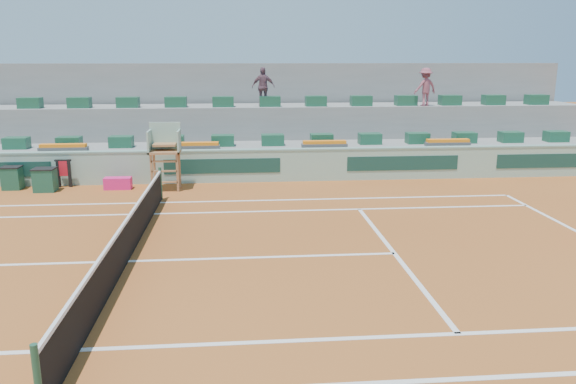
{
  "coord_description": "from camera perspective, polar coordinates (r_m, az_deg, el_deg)",
  "views": [
    {
      "loc": [
        2.69,
        -12.71,
        4.68
      ],
      "look_at": [
        4.0,
        2.5,
        1.0
      ],
      "focal_mm": 35.0,
      "sensor_mm": 36.0,
      "label": 1
    }
  ],
  "objects": [
    {
      "name": "ground",
      "position": [
        13.81,
        -15.96,
        -6.8
      ],
      "size": [
        90.0,
        90.0,
        0.0
      ],
      "primitive_type": "plane",
      "color": "#964B1D",
      "rests_on": "ground"
    },
    {
      "name": "seating_tier_lower",
      "position": [
        23.91,
        -11.32,
        3.47
      ],
      "size": [
        36.0,
        4.0,
        1.2
      ],
      "primitive_type": "cube",
      "color": "gray",
      "rests_on": "ground"
    },
    {
      "name": "seating_tier_upper",
      "position": [
        25.38,
        -11.01,
        5.65
      ],
      "size": [
        36.0,
        2.4,
        2.6
      ],
      "primitive_type": "cube",
      "color": "gray",
      "rests_on": "ground"
    },
    {
      "name": "stadium_back_wall",
      "position": [
        26.86,
        -10.75,
        8.02
      ],
      "size": [
        36.0,
        0.4,
        4.4
      ],
      "primitive_type": "cube",
      "color": "gray",
      "rests_on": "ground"
    },
    {
      "name": "player_bag",
      "position": [
        21.3,
        -16.89,
        0.86
      ],
      "size": [
        0.96,
        0.43,
        0.43
      ],
      "primitive_type": "cube",
      "color": "#F41F7A",
      "rests_on": "ground"
    },
    {
      "name": "spectator_mid",
      "position": [
        24.48,
        -2.52,
        10.62
      ],
      "size": [
        0.99,
        0.44,
        1.67
      ],
      "primitive_type": "imported",
      "rotation": [
        0.0,
        0.0,
        3.11
      ],
      "color": "#6C4856",
      "rests_on": "seating_tier_upper"
    },
    {
      "name": "spectator_right",
      "position": [
        25.48,
        13.77,
        10.33
      ],
      "size": [
        1.18,
        0.89,
        1.63
      ],
      "primitive_type": "imported",
      "rotation": [
        0.0,
        0.0,
        3.44
      ],
      "color": "#8E4754",
      "rests_on": "seating_tier_upper"
    },
    {
      "name": "court_lines",
      "position": [
        13.81,
        -15.97,
        -6.78
      ],
      "size": [
        23.89,
        11.09,
        0.01
      ],
      "color": "white",
      "rests_on": "ground"
    },
    {
      "name": "tennis_net",
      "position": [
        13.64,
        -16.11,
        -4.73
      ],
      "size": [
        0.1,
        11.97,
        1.1
      ],
      "color": "black",
      "rests_on": "ground"
    },
    {
      "name": "advertising_hoarding",
      "position": [
        21.75,
        -11.88,
        2.54
      ],
      "size": [
        36.0,
        0.34,
        1.26
      ],
      "color": "#91B6A2",
      "rests_on": "ground"
    },
    {
      "name": "umpire_chair",
      "position": [
        20.62,
        -12.39,
        4.49
      ],
      "size": [
        1.1,
        0.9,
        2.4
      ],
      "color": "#98623A",
      "rests_on": "ground"
    },
    {
      "name": "seat_row_lower",
      "position": [
        22.9,
        -11.66,
        5.09
      ],
      "size": [
        32.9,
        0.6,
        0.44
      ],
      "color": "#1A5035",
      "rests_on": "seating_tier_lower"
    },
    {
      "name": "seat_row_upper",
      "position": [
        24.63,
        -11.31,
        8.96
      ],
      "size": [
        32.9,
        0.6,
        0.44
      ],
      "color": "#1A5035",
      "rests_on": "seating_tier_upper"
    },
    {
      "name": "flower_planters",
      "position": [
        22.36,
        -15.71,
        4.44
      ],
      "size": [
        26.8,
        0.36,
        0.28
      ],
      "color": "#505050",
      "rests_on": "seating_tier_lower"
    },
    {
      "name": "drink_cooler_a",
      "position": [
        21.8,
        -23.45,
        1.16
      ],
      "size": [
        0.76,
        0.66,
        0.84
      ],
      "color": "#194B36",
      "rests_on": "ground"
    },
    {
      "name": "drink_cooler_b",
      "position": [
        22.63,
        -26.22,
        1.3
      ],
      "size": [
        0.67,
        0.58,
        0.84
      ],
      "color": "#194B36",
      "rests_on": "ground"
    },
    {
      "name": "towel_rack",
      "position": [
        22.2,
        -21.83,
        1.99
      ],
      "size": [
        0.59,
        0.1,
        1.03
      ],
      "color": "black",
      "rests_on": "ground"
    }
  ]
}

